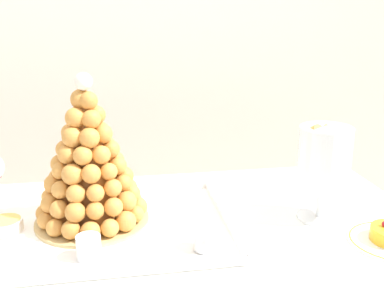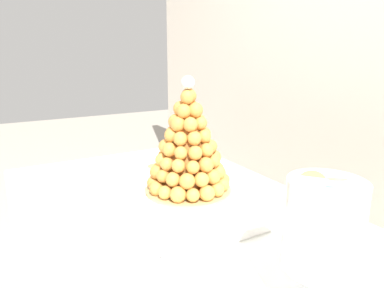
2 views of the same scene
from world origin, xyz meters
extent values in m
cube|color=silver|center=(0.00, 1.18, 1.25)|extent=(4.80, 0.10, 2.50)
cylinder|color=brown|center=(0.59, 0.31, 0.36)|extent=(0.04, 0.04, 0.72)
cube|color=brown|center=(0.00, 0.00, 0.73)|extent=(1.29, 0.75, 0.02)
cube|color=white|center=(0.00, 0.00, 0.74)|extent=(1.35, 0.81, 0.00)
cube|color=white|center=(0.00, 0.40, 0.57)|extent=(1.35, 0.01, 0.32)
cube|color=white|center=(-0.13, 0.06, 0.74)|extent=(0.62, 0.42, 0.01)
cube|color=white|center=(-0.13, -0.15, 0.76)|extent=(0.62, 0.01, 0.02)
cube|color=white|center=(-0.13, 0.26, 0.76)|extent=(0.62, 0.01, 0.02)
cube|color=white|center=(0.18, 0.06, 0.76)|extent=(0.01, 0.42, 0.02)
cylinder|color=white|center=(-0.13, 0.06, 0.75)|extent=(0.38, 0.38, 0.00)
cylinder|color=tan|center=(-0.13, 0.09, 0.75)|extent=(0.27, 0.27, 0.01)
cone|color=#BA7434|center=(-0.13, 0.09, 0.91)|extent=(0.19, 0.19, 0.30)
sphere|color=gold|center=(-0.03, 0.09, 0.78)|extent=(0.05, 0.05, 0.05)
sphere|color=gold|center=(-0.03, 0.13, 0.78)|extent=(0.04, 0.04, 0.04)
sphere|color=gold|center=(-0.06, 0.17, 0.78)|extent=(0.04, 0.04, 0.04)
sphere|color=gold|center=(-0.09, 0.19, 0.78)|extent=(0.05, 0.05, 0.05)
sphere|color=gold|center=(-0.13, 0.20, 0.78)|extent=(0.05, 0.05, 0.05)
sphere|color=gold|center=(-0.18, 0.19, 0.78)|extent=(0.04, 0.04, 0.04)
sphere|color=gold|center=(-0.21, 0.17, 0.78)|extent=(0.04, 0.04, 0.04)
sphere|color=gold|center=(-0.24, 0.13, 0.78)|extent=(0.04, 0.04, 0.04)
sphere|color=gold|center=(-0.24, 0.09, 0.78)|extent=(0.04, 0.04, 0.04)
sphere|color=gold|center=(-0.24, 0.05, 0.78)|extent=(0.04, 0.04, 0.04)
sphere|color=gold|center=(-0.21, 0.02, 0.78)|extent=(0.04, 0.04, 0.04)
sphere|color=#D88D3E|center=(-0.18, -0.01, 0.78)|extent=(0.04, 0.04, 0.04)
sphere|color=gold|center=(-0.13, -0.02, 0.78)|extent=(0.04, 0.04, 0.04)
sphere|color=gold|center=(-0.09, -0.01, 0.78)|extent=(0.04, 0.04, 0.04)
sphere|color=gold|center=(-0.06, 0.02, 0.78)|extent=(0.05, 0.05, 0.05)
sphere|color=gold|center=(-0.03, 0.05, 0.78)|extent=(0.04, 0.04, 0.04)
sphere|color=gold|center=(-0.05, 0.13, 0.82)|extent=(0.04, 0.04, 0.04)
sphere|color=gold|center=(-0.07, 0.16, 0.82)|extent=(0.05, 0.05, 0.05)
sphere|color=gold|center=(-0.10, 0.18, 0.82)|extent=(0.04, 0.04, 0.04)
sphere|color=gold|center=(-0.15, 0.19, 0.82)|extent=(0.05, 0.05, 0.05)
sphere|color=#D78D3E|center=(-0.19, 0.17, 0.82)|extent=(0.05, 0.05, 0.05)
sphere|color=gold|center=(-0.22, 0.14, 0.82)|extent=(0.04, 0.04, 0.04)
sphere|color=gold|center=(-0.23, 0.10, 0.82)|extent=(0.04, 0.04, 0.04)
sphere|color=gold|center=(-0.22, 0.06, 0.82)|extent=(0.04, 0.04, 0.04)
sphere|color=gold|center=(-0.20, 0.02, 0.82)|extent=(0.04, 0.04, 0.04)
sphere|color=gold|center=(-0.17, 0.00, 0.82)|extent=(0.05, 0.05, 0.05)
sphere|color=#D88E3E|center=(-0.12, 0.00, 0.82)|extent=(0.04, 0.04, 0.04)
sphere|color=gold|center=(-0.08, 0.01, 0.82)|extent=(0.04, 0.04, 0.04)
sphere|color=gold|center=(-0.05, 0.04, 0.82)|extent=(0.05, 0.05, 0.05)
sphere|color=gold|center=(-0.04, 0.08, 0.82)|extent=(0.04, 0.04, 0.04)
sphere|color=gold|center=(-0.07, 0.15, 0.86)|extent=(0.04, 0.04, 0.04)
sphere|color=gold|center=(-0.11, 0.17, 0.85)|extent=(0.05, 0.05, 0.05)
sphere|color=gold|center=(-0.15, 0.17, 0.85)|extent=(0.04, 0.04, 0.04)
sphere|color=gold|center=(-0.19, 0.16, 0.86)|extent=(0.04, 0.04, 0.04)
sphere|color=gold|center=(-0.21, 0.12, 0.85)|extent=(0.05, 0.05, 0.05)
sphere|color=gold|center=(-0.21, 0.08, 0.86)|extent=(0.05, 0.05, 0.05)
sphere|color=gold|center=(-0.20, 0.04, 0.86)|extent=(0.04, 0.04, 0.04)
sphere|color=gold|center=(-0.16, 0.02, 0.85)|extent=(0.04, 0.04, 0.04)
sphere|color=gold|center=(-0.12, 0.01, 0.85)|extent=(0.04, 0.04, 0.04)
sphere|color=gold|center=(-0.08, 0.03, 0.86)|extent=(0.04, 0.04, 0.04)
sphere|color=#D88D3E|center=(-0.06, 0.07, 0.85)|extent=(0.04, 0.04, 0.04)
sphere|color=#D88D3E|center=(-0.05, 0.11, 0.85)|extent=(0.05, 0.05, 0.05)
sphere|color=gold|center=(-0.10, 0.15, 0.89)|extent=(0.04, 0.04, 0.04)
sphere|color=#D88D3E|center=(-0.14, 0.16, 0.89)|extent=(0.04, 0.04, 0.04)
sphere|color=gold|center=(-0.18, 0.14, 0.89)|extent=(0.05, 0.05, 0.05)
sphere|color=gold|center=(-0.20, 0.11, 0.89)|extent=(0.05, 0.05, 0.05)
sphere|color=gold|center=(-0.20, 0.07, 0.89)|extent=(0.04, 0.04, 0.04)
sphere|color=gold|center=(-0.17, 0.03, 0.89)|extent=(0.05, 0.05, 0.05)
sphere|color=gold|center=(-0.13, 0.03, 0.89)|extent=(0.04, 0.04, 0.04)
sphere|color=gold|center=(-0.09, 0.04, 0.89)|extent=(0.04, 0.04, 0.04)
sphere|color=gold|center=(-0.07, 0.08, 0.89)|extent=(0.04, 0.04, 0.04)
sphere|color=gold|center=(-0.07, 0.12, 0.89)|extent=(0.04, 0.04, 0.04)
sphere|color=gold|center=(-0.13, 0.15, 0.93)|extent=(0.04, 0.04, 0.04)
sphere|color=gold|center=(-0.17, 0.14, 0.93)|extent=(0.04, 0.04, 0.04)
sphere|color=gold|center=(-0.19, 0.10, 0.93)|extent=(0.04, 0.04, 0.04)
sphere|color=gold|center=(-0.18, 0.06, 0.93)|extent=(0.04, 0.04, 0.04)
sphere|color=gold|center=(-0.14, 0.04, 0.93)|extent=(0.04, 0.04, 0.04)
sphere|color=gold|center=(-0.10, 0.05, 0.93)|extent=(0.04, 0.04, 0.04)
sphere|color=gold|center=(-0.08, 0.08, 0.93)|extent=(0.04, 0.04, 0.04)
sphere|color=gold|center=(-0.09, 0.12, 0.93)|extent=(0.04, 0.04, 0.04)
sphere|color=gold|center=(-0.14, 0.13, 0.97)|extent=(0.05, 0.05, 0.05)
sphere|color=gold|center=(-0.17, 0.11, 0.97)|extent=(0.04, 0.04, 0.04)
sphere|color=gold|center=(-0.16, 0.07, 0.97)|extent=(0.05, 0.05, 0.05)
sphere|color=gold|center=(-0.13, 0.05, 0.97)|extent=(0.05, 0.05, 0.05)
sphere|color=gold|center=(-0.10, 0.08, 0.97)|extent=(0.04, 0.04, 0.04)
sphere|color=gold|center=(-0.10, 0.12, 0.97)|extent=(0.04, 0.04, 0.04)
sphere|color=#D88D3E|center=(-0.15, 0.11, 1.01)|extent=(0.05, 0.05, 0.05)
sphere|color=gold|center=(-0.16, 0.08, 1.01)|extent=(0.05, 0.05, 0.05)
sphere|color=gold|center=(-0.12, 0.07, 1.01)|extent=(0.04, 0.04, 0.04)
sphere|color=gold|center=(-0.11, 0.11, 1.01)|extent=(0.05, 0.05, 0.05)
sphere|color=gold|center=(-0.14, 0.10, 1.05)|extent=(0.05, 0.05, 0.05)
sphere|color=#D78D3E|center=(-0.13, 0.09, 1.05)|extent=(0.04, 0.04, 0.04)
sphere|color=white|center=(-0.13, 0.09, 1.09)|extent=(0.04, 0.04, 0.04)
cylinder|color=silver|center=(-0.14, -0.08, 0.77)|extent=(0.05, 0.05, 0.05)
cylinder|color=gold|center=(-0.14, -0.08, 0.76)|extent=(0.05, 0.05, 0.02)
cylinder|color=#EAC166|center=(-0.14, -0.08, 0.78)|extent=(0.05, 0.05, 0.01)
sphere|color=brown|center=(-0.14, -0.08, 0.79)|extent=(0.01, 0.01, 0.01)
cylinder|color=silver|center=(0.11, -0.08, 0.77)|extent=(0.05, 0.05, 0.05)
cylinder|color=brown|center=(0.11, -0.08, 0.76)|extent=(0.05, 0.05, 0.02)
cylinder|color=#8C603D|center=(0.11, -0.08, 0.78)|extent=(0.05, 0.05, 0.01)
sphere|color=brown|center=(0.10, -0.08, 0.79)|extent=(0.01, 0.01, 0.01)
cylinder|color=white|center=(-0.33, 0.08, 0.76)|extent=(0.08, 0.08, 0.03)
cylinder|color=#F2CC59|center=(-0.33, 0.08, 0.77)|extent=(0.07, 0.07, 0.00)
cylinder|color=white|center=(0.42, 0.03, 0.74)|extent=(0.11, 0.11, 0.01)
cylinder|color=white|center=(0.42, 0.03, 0.78)|extent=(0.02, 0.02, 0.08)
cylinder|color=white|center=(0.42, 0.03, 0.90)|extent=(0.13, 0.13, 0.15)
cylinder|color=#D199D8|center=(0.43, 0.03, 0.84)|extent=(0.06, 0.05, 0.06)
cylinder|color=#E54C47|center=(0.42, 0.05, 0.84)|extent=(0.05, 0.05, 0.04)
cylinder|color=#D199D8|center=(0.41, 0.02, 0.84)|extent=(0.05, 0.04, 0.04)
cylinder|color=brown|center=(0.45, 0.05, 0.86)|extent=(0.05, 0.04, 0.04)
cylinder|color=#E54C47|center=(0.41, 0.05, 0.86)|extent=(0.04, 0.04, 0.04)
cylinder|color=#F9A54C|center=(0.40, 0.02, 0.86)|extent=(0.05, 0.05, 0.03)
cylinder|color=#F9A54C|center=(0.44, 0.01, 0.86)|extent=(0.06, 0.05, 0.06)
cylinder|color=#72B2E0|center=(0.42, 0.06, 0.88)|extent=(0.05, 0.05, 0.04)
cylinder|color=pink|center=(0.40, 0.03, 0.88)|extent=(0.06, 0.05, 0.05)
cylinder|color=yellow|center=(0.44, 0.01, 0.88)|extent=(0.05, 0.04, 0.05)
cylinder|color=#F9A54C|center=(0.42, 0.05, 0.90)|extent=(0.05, 0.05, 0.04)
cylinder|color=brown|center=(0.40, 0.00, 0.90)|extent=(0.05, 0.04, 0.05)
cylinder|color=#9ED860|center=(0.45, 0.02, 0.90)|extent=(0.05, 0.05, 0.04)
cylinder|color=#9ED860|center=(0.40, 0.05, 0.92)|extent=(0.05, 0.05, 0.03)
cylinder|color=#E54C47|center=(0.41, 0.01, 0.92)|extent=(0.06, 0.04, 0.06)
cylinder|color=#F9A54C|center=(0.43, 0.02, 0.92)|extent=(0.04, 0.04, 0.04)
cylinder|color=#D199D8|center=(0.45, 0.05, 0.92)|extent=(0.06, 0.04, 0.06)
cylinder|color=#D199D8|center=(0.40, 0.04, 0.94)|extent=(0.06, 0.05, 0.06)
cylinder|color=#E54C47|center=(0.42, 0.00, 0.94)|extent=(0.05, 0.05, 0.04)
cylinder|color=#D199D8|center=(0.43, 0.04, 0.94)|extent=(0.05, 0.05, 0.04)
cylinder|color=#F9A54C|center=(0.40, 0.02, 0.96)|extent=(0.07, 0.05, 0.07)
cylinder|color=#72B2E0|center=(0.44, 0.02, 0.96)|extent=(0.05, 0.04, 0.05)
cylinder|color=#9ED860|center=(0.41, 0.06, 0.96)|extent=(0.06, 0.05, 0.05)
camera|label=1|loc=(-0.07, -0.94, 1.24)|focal=42.85mm
camera|label=2|loc=(0.75, -0.40, 1.17)|focal=31.97mm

